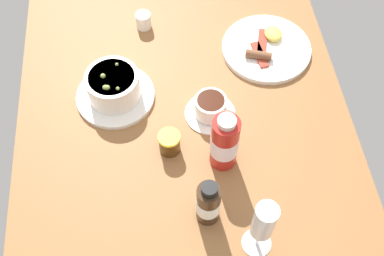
{
  "coord_description": "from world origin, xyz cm",
  "views": [
    {
      "loc": [
        58.69,
        -5.44,
        98.8
      ],
      "look_at": [
        0.27,
        1.22,
        5.41
      ],
      "focal_mm": 43.82,
      "sensor_mm": 36.0,
      "label": 1
    }
  ],
  "objects_px": {
    "wine_glass": "(263,223)",
    "sauce_bottle_brown": "(208,203)",
    "creamer_jug": "(144,20)",
    "jam_jar": "(169,143)",
    "breakfast_plate": "(266,48)",
    "porridge_bowl": "(114,87)",
    "coffee_cup": "(211,108)",
    "sauce_bottle_red": "(224,142)"
  },
  "relations": [
    {
      "from": "wine_glass",
      "to": "sauce_bottle_brown",
      "type": "bearing_deg",
      "value": -128.1
    },
    {
      "from": "creamer_jug",
      "to": "jam_jar",
      "type": "height_order",
      "value": "jam_jar"
    },
    {
      "from": "wine_glass",
      "to": "breakfast_plate",
      "type": "xyz_separation_m",
      "value": [
        -0.54,
        0.13,
        -0.11
      ]
    },
    {
      "from": "porridge_bowl",
      "to": "wine_glass",
      "type": "height_order",
      "value": "wine_glass"
    },
    {
      "from": "jam_jar",
      "to": "coffee_cup",
      "type": "bearing_deg",
      "value": 128.95
    },
    {
      "from": "coffee_cup",
      "to": "breakfast_plate",
      "type": "distance_m",
      "value": 0.27
    },
    {
      "from": "coffee_cup",
      "to": "jam_jar",
      "type": "distance_m",
      "value": 0.14
    },
    {
      "from": "creamer_jug",
      "to": "breakfast_plate",
      "type": "xyz_separation_m",
      "value": [
        0.13,
        0.33,
        -0.02
      ]
    },
    {
      "from": "jam_jar",
      "to": "sauce_bottle_red",
      "type": "relative_size",
      "value": 0.34
    },
    {
      "from": "sauce_bottle_red",
      "to": "breakfast_plate",
      "type": "distance_m",
      "value": 0.38
    },
    {
      "from": "porridge_bowl",
      "to": "coffee_cup",
      "type": "xyz_separation_m",
      "value": [
        0.08,
        0.24,
        -0.01
      ]
    },
    {
      "from": "jam_jar",
      "to": "sauce_bottle_red",
      "type": "height_order",
      "value": "sauce_bottle_red"
    },
    {
      "from": "coffee_cup",
      "to": "jam_jar",
      "type": "height_order",
      "value": "same"
    },
    {
      "from": "wine_glass",
      "to": "jam_jar",
      "type": "relative_size",
      "value": 3.04
    },
    {
      "from": "creamer_jug",
      "to": "sauce_bottle_brown",
      "type": "xyz_separation_m",
      "value": [
        0.59,
        0.11,
        0.04
      ]
    },
    {
      "from": "coffee_cup",
      "to": "sauce_bottle_red",
      "type": "height_order",
      "value": "sauce_bottle_red"
    },
    {
      "from": "breakfast_plate",
      "to": "coffee_cup",
      "type": "bearing_deg",
      "value": -42.88
    },
    {
      "from": "creamer_jug",
      "to": "sauce_bottle_brown",
      "type": "relative_size",
      "value": 0.36
    },
    {
      "from": "coffee_cup",
      "to": "jam_jar",
      "type": "xyz_separation_m",
      "value": [
        0.09,
        -0.11,
        0.0
      ]
    },
    {
      "from": "coffee_cup",
      "to": "creamer_jug",
      "type": "bearing_deg",
      "value": -155.34
    },
    {
      "from": "porridge_bowl",
      "to": "jam_jar",
      "type": "xyz_separation_m",
      "value": [
        0.17,
        0.13,
        -0.01
      ]
    },
    {
      "from": "coffee_cup",
      "to": "breakfast_plate",
      "type": "height_order",
      "value": "coffee_cup"
    },
    {
      "from": "porridge_bowl",
      "to": "coffee_cup",
      "type": "distance_m",
      "value": 0.25
    },
    {
      "from": "creamer_jug",
      "to": "coffee_cup",
      "type": "bearing_deg",
      "value": 24.66
    },
    {
      "from": "wine_glass",
      "to": "sauce_bottle_red",
      "type": "height_order",
      "value": "wine_glass"
    },
    {
      "from": "breakfast_plate",
      "to": "porridge_bowl",
      "type": "bearing_deg",
      "value": -74.51
    },
    {
      "from": "jam_jar",
      "to": "breakfast_plate",
      "type": "height_order",
      "value": "jam_jar"
    },
    {
      "from": "breakfast_plate",
      "to": "sauce_bottle_red",
      "type": "bearing_deg",
      "value": -27.48
    },
    {
      "from": "wine_glass",
      "to": "breakfast_plate",
      "type": "distance_m",
      "value": 0.57
    },
    {
      "from": "porridge_bowl",
      "to": "coffee_cup",
      "type": "bearing_deg",
      "value": 71.28
    },
    {
      "from": "porridge_bowl",
      "to": "creamer_jug",
      "type": "relative_size",
      "value": 3.86
    },
    {
      "from": "sauce_bottle_red",
      "to": "coffee_cup",
      "type": "bearing_deg",
      "value": -175.21
    },
    {
      "from": "creamer_jug",
      "to": "jam_jar",
      "type": "bearing_deg",
      "value": 5.18
    },
    {
      "from": "creamer_jug",
      "to": "sauce_bottle_brown",
      "type": "height_order",
      "value": "sauce_bottle_brown"
    },
    {
      "from": "porridge_bowl",
      "to": "wine_glass",
      "type": "distance_m",
      "value": 0.52
    },
    {
      "from": "porridge_bowl",
      "to": "sauce_bottle_brown",
      "type": "distance_m",
      "value": 0.4
    },
    {
      "from": "jam_jar",
      "to": "sauce_bottle_brown",
      "type": "distance_m",
      "value": 0.19
    },
    {
      "from": "creamer_jug",
      "to": "breakfast_plate",
      "type": "height_order",
      "value": "creamer_jug"
    },
    {
      "from": "sauce_bottle_brown",
      "to": "breakfast_plate",
      "type": "xyz_separation_m",
      "value": [
        -0.47,
        0.23,
        -0.06
      ]
    },
    {
      "from": "coffee_cup",
      "to": "wine_glass",
      "type": "bearing_deg",
      "value": 8.87
    },
    {
      "from": "coffee_cup",
      "to": "breakfast_plate",
      "type": "xyz_separation_m",
      "value": [
        -0.2,
        0.18,
        -0.02
      ]
    },
    {
      "from": "coffee_cup",
      "to": "wine_glass",
      "type": "relative_size",
      "value": 0.71
    }
  ]
}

